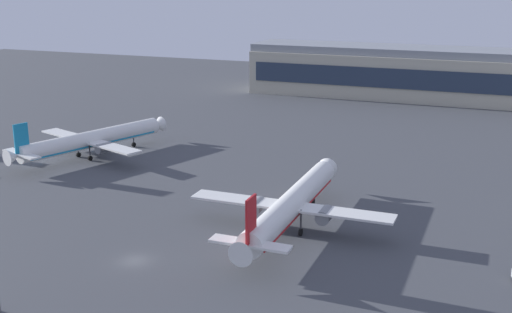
% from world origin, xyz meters
% --- Properties ---
extents(ground_plane, '(416.00, 416.00, 0.00)m').
position_xyz_m(ground_plane, '(0.00, 0.00, 0.00)').
color(ground_plane, '#424449').
extents(terminal_building, '(126.41, 22.40, 16.40)m').
position_xyz_m(terminal_building, '(27.87, 142.22, 8.09)').
color(terminal_building, '#B2AD99').
rests_on(terminal_building, ground).
extents(airplane_mid_apron, '(32.92, 42.38, 10.90)m').
position_xyz_m(airplane_mid_apron, '(16.80, 19.48, 4.12)').
color(airplane_mid_apron, silver).
rests_on(airplane_mid_apron, ground).
extents(airplane_near_gate, '(30.91, 39.26, 10.40)m').
position_xyz_m(airplane_near_gate, '(-37.75, 43.81, 3.93)').
color(airplane_near_gate, silver).
rests_on(airplane_near_gate, ground).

